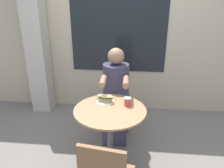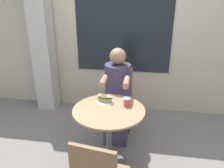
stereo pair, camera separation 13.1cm
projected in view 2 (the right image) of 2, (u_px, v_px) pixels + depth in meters
The scene contains 8 objects.
ground_plane at pixel (109, 164), 2.53m from camera, with size 8.00×8.00×0.00m, color slate.
storefront_wall at pixel (125, 25), 3.36m from camera, with size 8.00×0.09×2.80m.
lattice_pillar at pixel (42, 38), 3.43m from camera, with size 0.30×0.30×2.40m.
cafe_table at pixel (109, 125), 2.33m from camera, with size 0.76×0.76×0.72m.
diner_chair at pixel (120, 92), 3.16m from camera, with size 0.39×0.39×0.87m.
seated_diner at pixel (117, 101), 2.84m from camera, with size 0.34×0.59×1.23m.
sandwich_on_plate at pixel (105, 99), 2.40m from camera, with size 0.20×0.20×0.09m.
drink_cup at pixel (127, 102), 2.31m from camera, with size 0.07×0.07×0.09m.
Camera 2 is at (0.35, -1.97, 1.80)m, focal length 35.00 mm.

